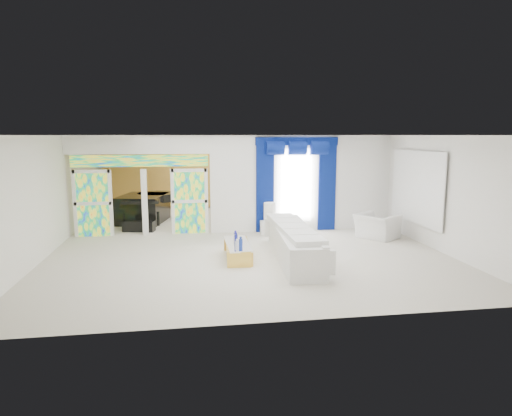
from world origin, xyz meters
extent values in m
plane|color=#B7AF9E|center=(0.00, 0.00, 0.00)|extent=(12.00, 12.00, 0.00)
cube|color=white|center=(2.15, 1.00, 1.50)|extent=(5.70, 0.18, 3.00)
cube|color=white|center=(-2.85, 1.00, 2.73)|extent=(4.30, 0.18, 0.55)
cube|color=#994C3F|center=(-4.28, 1.00, 1.00)|extent=(0.95, 0.04, 2.00)
cube|color=#994C3F|center=(-1.42, 1.00, 1.00)|extent=(0.95, 0.04, 2.00)
cube|color=#994C3F|center=(-2.85, 1.00, 2.25)|extent=(4.00, 0.05, 0.35)
cube|color=white|center=(1.90, 0.90, 1.45)|extent=(1.00, 0.02, 2.30)
cube|color=#030B45|center=(0.90, 0.87, 1.40)|extent=(0.55, 0.10, 2.80)
cube|color=#030B45|center=(2.90, 0.87, 1.40)|extent=(0.55, 0.10, 2.80)
cube|color=#030B45|center=(1.90, 0.87, 2.82)|extent=(2.60, 0.12, 0.25)
cube|color=white|center=(4.94, -1.00, 1.55)|extent=(0.04, 2.70, 1.90)
cube|color=gold|center=(0.00, 5.90, 1.50)|extent=(9.70, 0.12, 2.90)
cube|color=silver|center=(1.06, -2.39, 0.36)|extent=(1.08, 3.87, 0.73)
cube|color=gold|center=(-0.29, -2.09, 0.18)|extent=(0.67, 1.69, 0.37)
cube|color=silver|center=(1.29, 0.55, 0.19)|extent=(1.18, 0.44, 0.39)
cylinder|color=silver|center=(0.99, 0.55, 0.68)|extent=(0.36, 0.36, 0.58)
imported|color=silver|center=(4.01, -0.53, 0.36)|extent=(1.42, 1.45, 0.71)
cube|color=black|center=(-3.03, 3.13, 0.47)|extent=(1.80, 2.13, 0.94)
cube|color=black|center=(-3.03, 1.53, 0.16)|extent=(1.04, 0.58, 0.33)
cube|color=tan|center=(-4.52, 2.26, 0.39)|extent=(0.61, 0.57, 0.78)
sphere|color=gold|center=(-2.30, 3.40, 2.65)|extent=(0.60, 0.60, 0.60)
cylinder|color=silver|center=(-0.32, -1.82, 0.43)|extent=(0.11, 0.11, 0.11)
cylinder|color=navy|center=(-0.29, -1.56, 0.45)|extent=(0.08, 0.08, 0.16)
cylinder|color=silver|center=(-0.34, -2.39, 0.43)|extent=(0.10, 0.10, 0.13)
cylinder|color=navy|center=(-0.27, -2.58, 0.48)|extent=(0.09, 0.09, 0.23)
cylinder|color=navy|center=(-0.33, -2.11, 0.48)|extent=(0.08, 0.08, 0.23)
camera|label=1|loc=(-1.47, -12.75, 3.00)|focal=31.43mm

